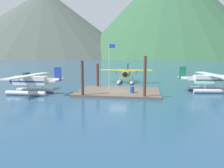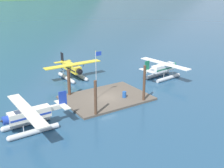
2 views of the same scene
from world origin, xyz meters
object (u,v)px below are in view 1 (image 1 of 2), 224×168
flagpole (110,62)px  seaplane_yellow_bow_centre (126,75)px  seaplane_cream_port_aft (30,83)px  fuel_drum (132,90)px  boat_navy_open_west (26,77)px  seaplane_white_stbd_fwd (210,82)px

flagpole → seaplane_yellow_bow_centre: (1.47, 11.03, -3.00)m
flagpole → seaplane_cream_port_aft: flagpole is taller
fuel_drum → seaplane_cream_port_aft: 14.48m
seaplane_yellow_bow_centre → seaplane_cream_port_aft: (-12.37, -14.45, 0.00)m
seaplane_cream_port_aft → boat_navy_open_west: (-12.15, 17.89, -1.09)m
seaplane_cream_port_aft → seaplane_yellow_bow_centre: bearing=49.4°
flagpole → boat_navy_open_west: flagpole is taller
seaplane_yellow_bow_centre → flagpole: bearing=-97.6°
fuel_drum → seaplane_cream_port_aft: size_ratio=0.08×
flagpole → boat_navy_open_west: 27.53m
boat_navy_open_west → seaplane_cream_port_aft: bearing=-55.8°
seaplane_white_stbd_fwd → boat_navy_open_west: (-38.01, 12.06, -1.09)m
seaplane_white_stbd_fwd → seaplane_cream_port_aft: 26.50m
seaplane_cream_port_aft → boat_navy_open_west: seaplane_cream_port_aft is taller
flagpole → seaplane_white_stbd_fwd: flagpole is taller
seaplane_cream_port_aft → seaplane_white_stbd_fwd: bearing=12.7°
fuel_drum → boat_navy_open_west: 31.15m
seaplane_white_stbd_fwd → seaplane_yellow_bow_centre: (-13.48, 8.62, 0.00)m
flagpole → fuel_drum: flagpole is taller
seaplane_yellow_bow_centre → boat_navy_open_west: size_ratio=2.19×
flagpole → seaplane_white_stbd_fwd: size_ratio=0.67×
seaplane_yellow_bow_centre → seaplane_cream_port_aft: bearing=-130.6°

